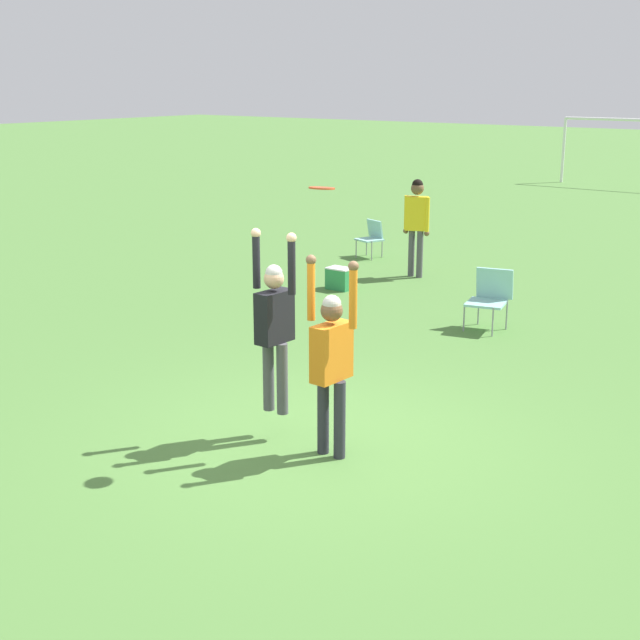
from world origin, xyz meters
The scene contains 8 objects.
ground_plane centered at (0.00, 0.00, 0.00)m, with size 120.00×120.00×0.00m, color #4C7A38.
person_jumping centered at (-0.41, -0.18, 1.31)m, with size 0.57×0.43×1.95m.
person_defending centered at (0.35, -0.22, 1.09)m, with size 0.61×0.47×2.05m.
frisbee centered at (0.21, -0.19, 2.71)m, with size 0.25×0.26×0.03m.
camping_chair_2 centered at (-0.49, 5.05, 0.53)m, with size 0.68×0.72×0.93m.
camping_chair_3 centered at (-5.03, 8.66, 0.47)m, with size 0.60×0.64×0.79m.
person_spectator_near centered at (-3.28, 7.55, 1.15)m, with size 0.57×0.34×1.88m.
cooler_box centered at (-3.84, 5.83, 0.20)m, with size 0.46×0.32×0.40m.
Camera 1 is at (5.28, -7.04, 3.74)m, focal length 50.00 mm.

